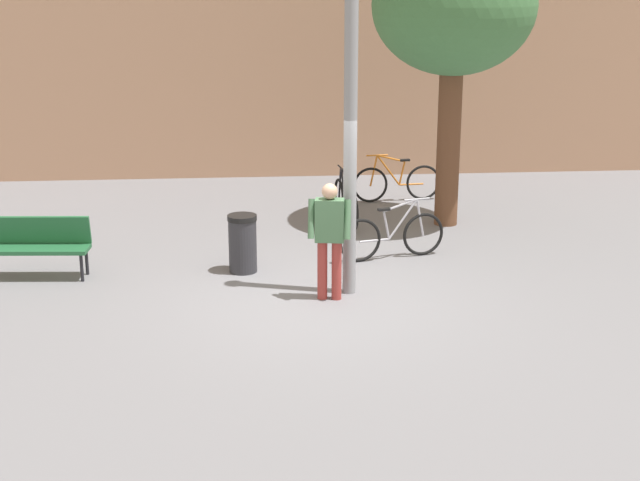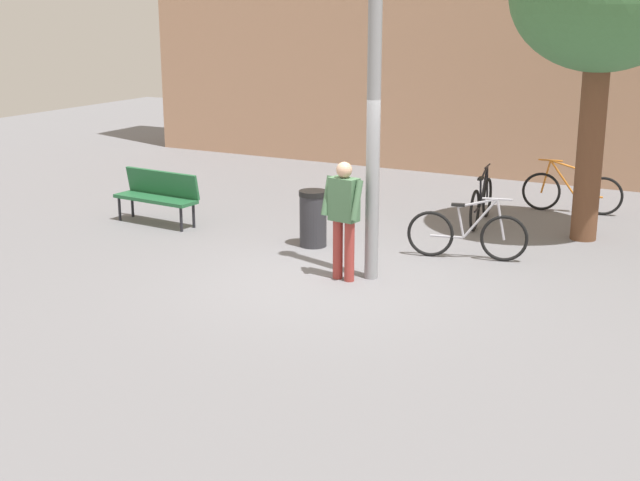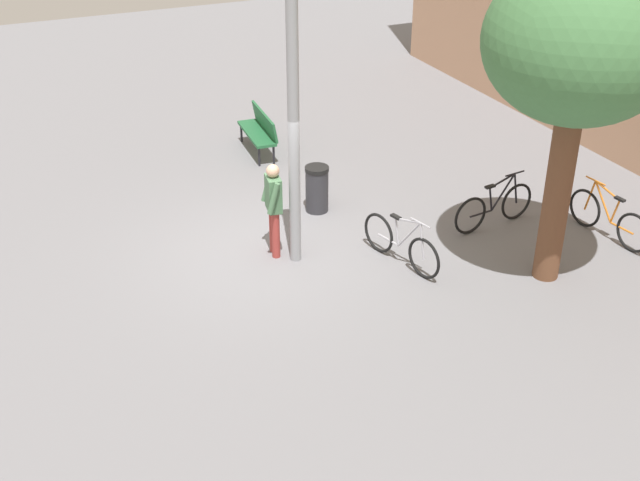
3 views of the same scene
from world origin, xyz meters
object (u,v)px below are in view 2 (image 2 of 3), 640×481
object	(u,v)px
park_bench	(158,193)
trash_bin	(313,218)
lamppost	(374,96)
bicycle_black	(481,202)
bicycle_silver	(468,234)
bicycle_orange	(571,192)
person_by_lamppost	(344,213)

from	to	relation	value
park_bench	trash_bin	xyz separation A→B (m)	(3.10, -0.03, -0.09)
lamppost	bicycle_black	world-z (taller)	lamppost
bicycle_silver	trash_bin	size ratio (longest dim) A/B	1.97
bicycle_orange	bicycle_silver	bearing A→B (deg)	-100.31
park_bench	bicycle_orange	xyz separation A→B (m)	(6.18, 4.23, -0.16)
bicycle_orange	lamppost	bearing A→B (deg)	-106.35
lamppost	park_bench	xyz separation A→B (m)	(-4.62, 1.10, -1.99)
person_by_lamppost	bicycle_black	bearing A→B (deg)	80.50
bicycle_orange	bicycle_black	xyz separation A→B (m)	(-1.20, -1.58, 0.00)
lamppost	trash_bin	size ratio (longest dim) A/B	5.30
lamppost	bicycle_silver	size ratio (longest dim) A/B	2.70
park_bench	bicycle_silver	world-z (taller)	bicycle_silver
park_bench	bicycle_orange	size ratio (longest dim) A/B	0.90
bicycle_black	trash_bin	distance (m)	3.28
person_by_lamppost	bicycle_orange	distance (m)	5.92
lamppost	bicycle_silver	xyz separation A→B (m)	(0.87, 1.54, -2.16)
person_by_lamppost	park_bench	world-z (taller)	person_by_lamppost
lamppost	trash_bin	bearing A→B (deg)	144.80
bicycle_silver	bicycle_orange	world-z (taller)	same
person_by_lamppost	bicycle_black	distance (m)	4.11
person_by_lamppost	bicycle_orange	bearing A→B (deg)	71.49
lamppost	bicycle_silver	bearing A→B (deg)	60.44
person_by_lamppost	bicycle_silver	size ratio (longest dim) A/B	0.94
person_by_lamppost	park_bench	size ratio (longest dim) A/B	1.02
bicycle_orange	trash_bin	xyz separation A→B (m)	(-3.08, -4.26, 0.07)
lamppost	trash_bin	world-z (taller)	lamppost
park_bench	person_by_lamppost	bearing A→B (deg)	-17.49
trash_bin	park_bench	bearing A→B (deg)	179.52
lamppost	bicycle_orange	world-z (taller)	lamppost
lamppost	bicycle_silver	world-z (taller)	lamppost
person_by_lamppost	bicycle_orange	size ratio (longest dim) A/B	0.93
bicycle_orange	trash_bin	distance (m)	5.26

